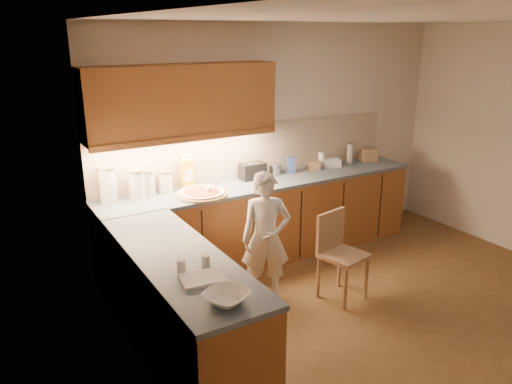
% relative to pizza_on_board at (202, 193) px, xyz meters
% --- Properties ---
extents(room, '(4.54, 4.50, 2.62)m').
position_rel_pizza_on_board_xyz_m(room, '(1.20, -1.60, 0.73)').
color(room, brown).
rests_on(room, ground).
extents(l_counter, '(3.77, 2.62, 0.92)m').
position_rel_pizza_on_board_xyz_m(l_counter, '(0.27, -0.35, -0.48)').
color(l_counter, brown).
rests_on(l_counter, ground).
extents(backsplash, '(3.75, 0.02, 0.58)m').
position_rel_pizza_on_board_xyz_m(backsplash, '(0.82, 0.39, 0.27)').
color(backsplash, '#B8A88F').
rests_on(backsplash, l_counter).
extents(upper_cabinets, '(1.95, 0.36, 0.73)m').
position_rel_pizza_on_board_xyz_m(upper_cabinets, '(-0.08, 0.23, 0.90)').
color(upper_cabinets, brown).
rests_on(upper_cabinets, ground).
extents(pizza_on_board, '(0.53, 0.53, 0.21)m').
position_rel_pizza_on_board_xyz_m(pizza_on_board, '(0.00, 0.00, 0.00)').
color(pizza_on_board, '#A17F50').
rests_on(pizza_on_board, l_counter).
extents(child, '(0.55, 0.47, 1.28)m').
position_rel_pizza_on_board_xyz_m(child, '(0.32, -0.71, -0.30)').
color(child, silver).
rests_on(child, ground).
extents(wooden_chair, '(0.46, 0.46, 0.86)m').
position_rel_pizza_on_board_xyz_m(wooden_chair, '(0.96, -1.01, -0.45)').
color(wooden_chair, tan).
rests_on(wooden_chair, ground).
extents(mixing_bowl, '(0.36, 0.36, 0.07)m').
position_rel_pizza_on_board_xyz_m(mixing_bowl, '(-0.75, -1.98, 0.01)').
color(mixing_bowl, white).
rests_on(mixing_bowl, l_counter).
extents(canister_a, '(0.18, 0.18, 0.36)m').
position_rel_pizza_on_board_xyz_m(canister_a, '(-0.86, 0.27, 0.16)').
color(canister_a, beige).
rests_on(canister_a, l_counter).
extents(canister_b, '(0.17, 0.17, 0.30)m').
position_rel_pizza_on_board_xyz_m(canister_b, '(-0.59, 0.23, 0.13)').
color(canister_b, beige).
rests_on(canister_b, l_counter).
extents(canister_c, '(0.14, 0.14, 0.27)m').
position_rel_pizza_on_board_xyz_m(canister_c, '(-0.47, 0.26, 0.11)').
color(canister_c, beige).
rests_on(canister_c, l_counter).
extents(canister_d, '(0.14, 0.14, 0.23)m').
position_rel_pizza_on_board_xyz_m(canister_d, '(-0.28, 0.27, 0.10)').
color(canister_d, silver).
rests_on(canister_d, l_counter).
extents(oil_jug, '(0.14, 0.12, 0.37)m').
position_rel_pizza_on_board_xyz_m(oil_jug, '(-0.03, 0.29, 0.15)').
color(oil_jug, gold).
rests_on(oil_jug, l_counter).
extents(toaster, '(0.28, 0.17, 0.19)m').
position_rel_pizza_on_board_xyz_m(toaster, '(0.74, 0.25, 0.07)').
color(toaster, black).
rests_on(toaster, l_counter).
extents(steel_pot, '(0.15, 0.15, 0.12)m').
position_rel_pizza_on_board_xyz_m(steel_pot, '(1.05, 0.28, 0.04)').
color(steel_pot, '#A8A7AC').
rests_on(steel_pot, l_counter).
extents(blue_box, '(0.11, 0.10, 0.19)m').
position_rel_pizza_on_board_xyz_m(blue_box, '(1.25, 0.23, 0.07)').
color(blue_box, '#3548A0').
rests_on(blue_box, l_counter).
extents(card_box_a, '(0.17, 0.14, 0.10)m').
position_rel_pizza_on_board_xyz_m(card_box_a, '(1.57, 0.22, 0.03)').
color(card_box_a, '#9F7C55').
rests_on(card_box_a, l_counter).
extents(white_bottle, '(0.08, 0.08, 0.18)m').
position_rel_pizza_on_board_xyz_m(white_bottle, '(1.72, 0.27, 0.07)').
color(white_bottle, white).
rests_on(white_bottle, l_counter).
extents(flat_pack, '(0.26, 0.21, 0.09)m').
position_rel_pizza_on_board_xyz_m(flat_pack, '(1.83, 0.23, 0.02)').
color(flat_pack, white).
rests_on(flat_pack, l_counter).
extents(tall_jar, '(0.08, 0.08, 0.25)m').
position_rel_pizza_on_board_xyz_m(tall_jar, '(2.15, 0.24, 0.10)').
color(tall_jar, beige).
rests_on(tall_jar, l_counter).
extents(card_box_b, '(0.23, 0.20, 0.15)m').
position_rel_pizza_on_board_xyz_m(card_box_b, '(2.43, 0.21, 0.05)').
color(card_box_b, '#A48458').
rests_on(card_box_b, l_counter).
extents(dough_cloth, '(0.30, 0.25, 0.02)m').
position_rel_pizza_on_board_xyz_m(dough_cloth, '(-0.76, -1.64, -0.01)').
color(dough_cloth, silver).
rests_on(dough_cloth, l_counter).
extents(spice_jar_a, '(0.06, 0.06, 0.08)m').
position_rel_pizza_on_board_xyz_m(spice_jar_a, '(-0.83, -1.44, 0.02)').
color(spice_jar_a, silver).
rests_on(spice_jar_a, l_counter).
extents(spice_jar_b, '(0.07, 0.07, 0.08)m').
position_rel_pizza_on_board_xyz_m(spice_jar_b, '(-0.65, -1.46, 0.02)').
color(spice_jar_b, silver).
rests_on(spice_jar_b, l_counter).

